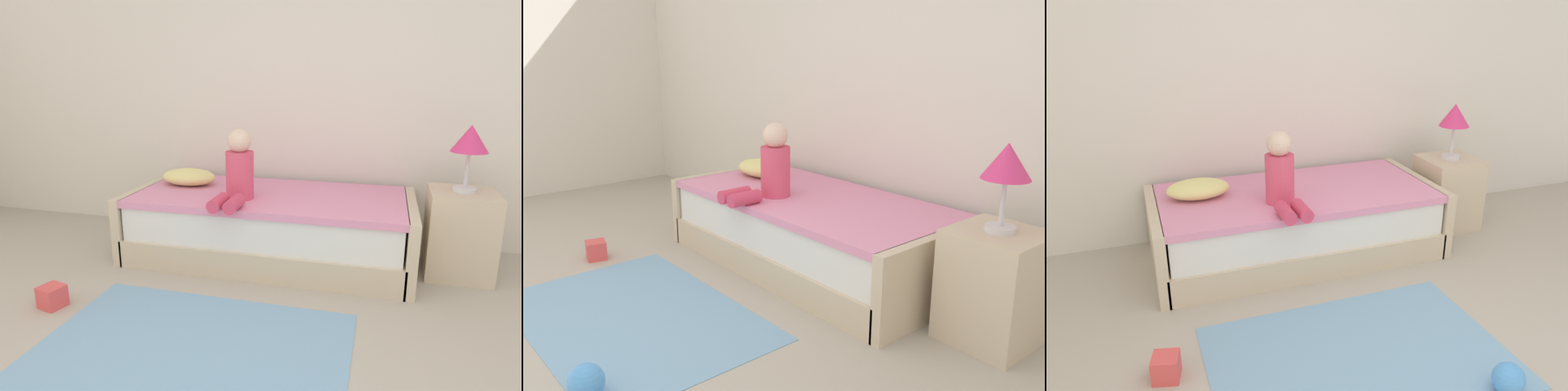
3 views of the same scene
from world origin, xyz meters
The scene contains 9 objects.
wall_rear centered at (0.00, 2.60, 1.45)m, with size 7.20×0.10×2.90m, color silver.
bed centered at (-0.39, 2.00, 0.25)m, with size 2.11×1.00×0.50m.
nightstand centered at (0.96, 2.03, 0.30)m, with size 0.44×0.44×0.60m, color beige.
table_lamp centered at (0.96, 2.03, 0.94)m, with size 0.24×0.24×0.45m.
child_figure centered at (-0.56, 1.77, 0.70)m, with size 0.20×0.51×0.50m.
pillow centered at (-1.09, 2.10, 0.56)m, with size 0.44×0.30×0.13m, color #F2E58C.
toy_ball centered at (0.10, 0.21, 0.08)m, with size 0.16×0.16×0.16m, color #4C99E5.
area_rug centered at (-0.47, 0.70, 0.00)m, with size 1.60×1.10×0.01m, color #7AA8CC.
toy_block centered at (-1.47, 0.88, 0.07)m, with size 0.13×0.13×0.13m, color #E54C4C.
Camera 3 is at (-1.50, -1.34, 1.81)m, focal length 35.10 mm.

